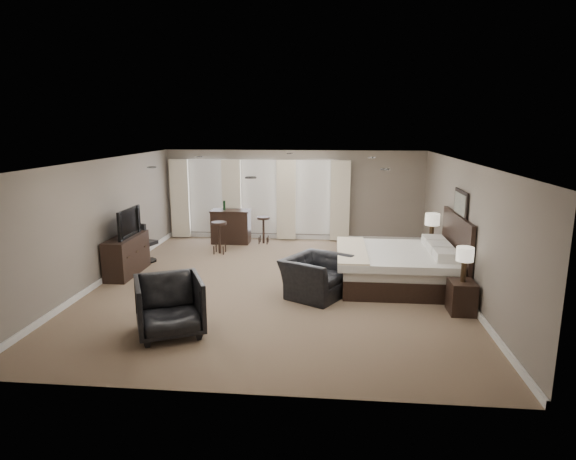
# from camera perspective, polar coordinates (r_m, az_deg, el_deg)

# --- Properties ---
(room) EXTENTS (7.60, 8.60, 2.64)m
(room) POSITION_cam_1_polar(r_m,az_deg,el_deg) (9.88, -1.37, 0.66)
(room) COLOR #745E49
(room) RESTS_ON ground
(window_bay) EXTENTS (5.25, 0.20, 2.30)m
(window_bay) POSITION_cam_1_polar(r_m,az_deg,el_deg) (14.04, -3.45, 3.71)
(window_bay) COLOR silver
(window_bay) RESTS_ON room
(bed) EXTENTS (2.39, 2.28, 1.52)m
(bed) POSITION_cam_1_polar(r_m,az_deg,el_deg) (10.25, 13.27, -2.33)
(bed) COLOR silver
(bed) RESTS_ON ground
(nightstand_near) EXTENTS (0.44, 0.54, 0.59)m
(nightstand_near) POSITION_cam_1_polar(r_m,az_deg,el_deg) (9.20, 19.88, -7.49)
(nightstand_near) COLOR black
(nightstand_near) RESTS_ON ground
(nightstand_far) EXTENTS (0.44, 0.54, 0.59)m
(nightstand_far) POSITION_cam_1_polar(r_m,az_deg,el_deg) (11.90, 16.50, -2.81)
(nightstand_far) COLOR black
(nightstand_far) RESTS_ON ground
(lamp_near) EXTENTS (0.30, 0.30, 0.63)m
(lamp_near) POSITION_cam_1_polar(r_m,az_deg,el_deg) (9.02, 20.16, -3.86)
(lamp_near) COLOR beige
(lamp_near) RESTS_ON nightstand_near
(lamp_far) EXTENTS (0.34, 0.34, 0.69)m
(lamp_far) POSITION_cam_1_polar(r_m,az_deg,el_deg) (11.76, 16.68, 0.22)
(lamp_far) COLOR beige
(lamp_far) RESTS_ON nightstand_far
(wall_art) EXTENTS (0.04, 0.96, 0.56)m
(wall_art) POSITION_cam_1_polar(r_m,az_deg,el_deg) (10.27, 19.75, 2.94)
(wall_art) COLOR slate
(wall_art) RESTS_ON room
(dresser) EXTENTS (0.48, 1.49, 0.87)m
(dresser) POSITION_cam_1_polar(r_m,az_deg,el_deg) (11.42, -18.56, -2.86)
(dresser) COLOR black
(dresser) RESTS_ON ground
(tv) EXTENTS (0.64, 1.11, 0.15)m
(tv) POSITION_cam_1_polar(r_m,az_deg,el_deg) (11.30, -18.73, -0.37)
(tv) COLOR black
(tv) RESTS_ON dresser
(armchair_near) EXTENTS (1.28, 1.43, 1.05)m
(armchair_near) POSITION_cam_1_polar(r_m,az_deg,el_deg) (9.45, 3.34, -4.76)
(armchair_near) COLOR black
(armchair_near) RESTS_ON ground
(armchair_far) EXTENTS (1.32, 1.29, 1.04)m
(armchair_far) POSITION_cam_1_polar(r_m,az_deg,el_deg) (7.97, -13.87, -8.43)
(armchair_far) COLOR black
(armchair_far) RESTS_ON ground
(bar_counter) EXTENTS (1.10, 0.57, 0.96)m
(bar_counter) POSITION_cam_1_polar(r_m,az_deg,el_deg) (13.77, -6.78, 0.43)
(bar_counter) COLOR black
(bar_counter) RESTS_ON ground
(bar_stool_left) EXTENTS (0.48, 0.48, 0.84)m
(bar_stool_left) POSITION_cam_1_polar(r_m,az_deg,el_deg) (12.70, -8.14, -0.90)
(bar_stool_left) COLOR black
(bar_stool_left) RESTS_ON ground
(bar_stool_right) EXTENTS (0.42, 0.42, 0.77)m
(bar_stool_right) POSITION_cam_1_polar(r_m,az_deg,el_deg) (13.66, -2.92, -0.01)
(bar_stool_right) COLOR black
(bar_stool_right) RESTS_ON ground
(desk_chair) EXTENTS (0.65, 0.65, 1.01)m
(desk_chair) POSITION_cam_1_polar(r_m,az_deg,el_deg) (12.27, -16.62, -1.36)
(desk_chair) COLOR black
(desk_chair) RESTS_ON ground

